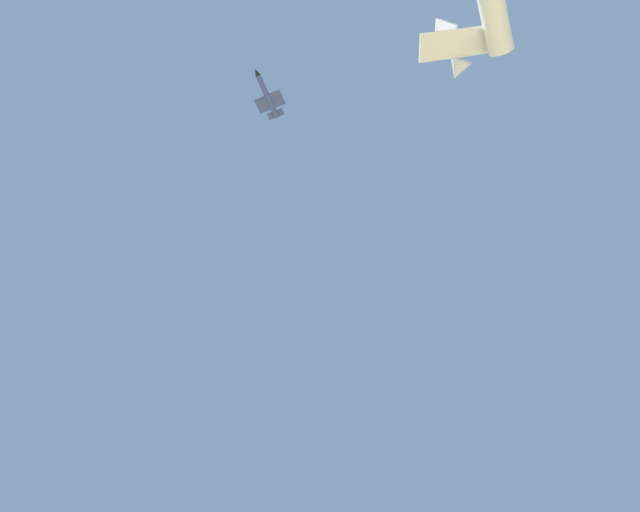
# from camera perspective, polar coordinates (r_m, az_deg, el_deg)

# --- Properties ---
(chase_jet_left_wing) EXTENTS (15.32, 8.81, 4.00)m
(chase_jet_left_wing) POSITION_cam_1_polar(r_m,az_deg,el_deg) (172.01, -5.20, 15.43)
(chase_jet_left_wing) COLOR #38478C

